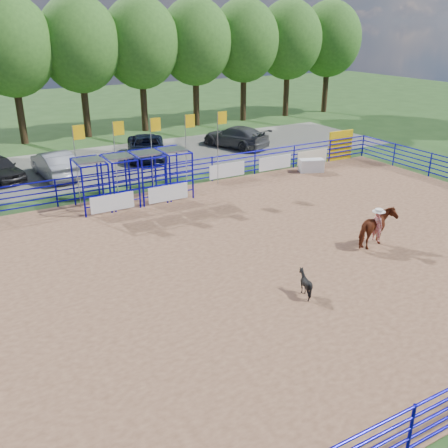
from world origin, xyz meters
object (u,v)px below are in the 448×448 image
Objects in this scene: calf at (305,283)px; announcer_table at (311,165)px; car_b at (54,164)px; horse_and_rider at (377,227)px; car_c at (147,147)px; car_d at (236,137)px.

announcer_table is at bearing -72.13° from calf.
horse_and_rider is at bearing 114.38° from car_b.
car_c reaches higher than announcer_table.
car_d is at bearing -179.08° from car_b.
calf is at bearing -129.61° from announcer_table.
car_d reaches higher than calf.
calf is at bearing -161.26° from horse_and_rider.
calf is 0.18× the size of car_b.
calf reaches higher than announcer_table.
car_d is (4.11, 18.40, -0.10)m from horse_and_rider.
horse_and_rider is at bearing 57.84° from car_d.
announcer_table is at bearing -28.74° from car_c.
car_c is at bearing 133.02° from announcer_table.
car_b reaches higher than calf.
car_c is at bearing -38.59° from calf.
announcer_table is 0.28× the size of car_d.
car_b reaches higher than announcer_table.
horse_and_rider reaches higher than car_d.
car_d is (9.21, 20.13, 0.33)m from calf.
calf is (-5.10, -1.73, -0.44)m from horse_and_rider.
announcer_table is 0.28× the size of car_c.
announcer_table is 0.31× the size of car_b.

